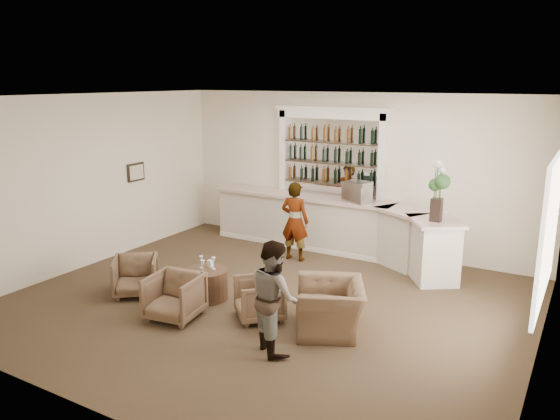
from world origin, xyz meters
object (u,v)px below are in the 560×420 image
object	(u,v)px
armchair_right	(259,299)
flower_vase	(438,187)
guest	(274,296)
armchair_center	(174,297)
armchair_left	(136,276)
sommelier	(295,221)
cocktail_table	(207,284)
bar_counter	(335,226)
espresso_machine	(357,192)
armchair_far	(330,307)

from	to	relation	value
armchair_right	flower_vase	world-z (taller)	flower_vase
guest	armchair_center	world-z (taller)	guest
armchair_left	armchair_right	bearing A→B (deg)	-32.60
sommelier	flower_vase	bearing A→B (deg)	178.72
armchair_center	cocktail_table	bearing A→B (deg)	85.87
armchair_left	armchair_center	distance (m)	1.27
bar_counter	cocktail_table	xyz separation A→B (m)	(-0.80, -3.33, -0.32)
guest	armchair_left	xyz separation A→B (m)	(-3.02, 0.48, -0.44)
armchair_right	espresso_machine	bearing A→B (deg)	133.66
bar_counter	espresso_machine	size ratio (longest dim) A/B	11.87
armchair_center	armchair_right	bearing A→B (deg)	21.70
guest	armchair_left	distance (m)	3.08
armchair_center	flower_vase	size ratio (longest dim) A/B	0.71
bar_counter	armchair_center	distance (m)	4.27
armchair_right	flower_vase	xyz separation A→B (m)	(1.86, 2.84, 1.43)
guest	armchair_right	xyz separation A→B (m)	(-0.70, 0.73, -0.45)
armchair_left	armchair_center	world-z (taller)	armchair_center
guest	armchair_center	bearing A→B (deg)	34.40
armchair_center	espresso_machine	bearing A→B (deg)	65.58
guest	flower_vase	world-z (taller)	flower_vase
flower_vase	armchair_center	bearing A→B (deg)	-130.45
cocktail_table	espresso_machine	distance (m)	3.72
armchair_left	armchair_right	xyz separation A→B (m)	(2.32, 0.24, -0.01)
armchair_center	espresso_machine	size ratio (longest dim) A/B	1.59
guest	armchair_far	distance (m)	1.08
cocktail_table	flower_vase	world-z (taller)	flower_vase
cocktail_table	armchair_far	xyz separation A→B (m)	(2.27, -0.04, 0.10)
bar_counter	flower_vase	xyz separation A→B (m)	(2.24, -0.71, 1.17)
armchair_center	flower_vase	distance (m)	4.79
armchair_left	flower_vase	xyz separation A→B (m)	(4.18, 3.09, 1.42)
armchair_center	armchair_far	bearing A→B (deg)	12.28
guest	armchair_right	distance (m)	1.10
espresso_machine	cocktail_table	bearing A→B (deg)	-97.30
armchair_left	armchair_far	xyz separation A→B (m)	(3.41, 0.43, 0.02)
sommelier	flower_vase	xyz separation A→B (m)	(2.75, 0.12, 0.95)
armchair_left	armchair_far	size ratio (longest dim) A/B	0.66
armchair_center	espresso_machine	xyz separation A→B (m)	(1.20, 4.19, 1.00)
armchair_right	guest	bearing A→B (deg)	-1.11
cocktail_table	armchair_left	bearing A→B (deg)	-157.67
sommelier	armchair_far	world-z (taller)	sommelier
armchair_left	armchair_right	world-z (taller)	armchair_left
bar_counter	armchair_center	xyz separation A→B (m)	(-0.73, -4.20, -0.23)
armchair_right	flower_vase	bearing A→B (deg)	101.93
bar_counter	guest	world-z (taller)	guest
cocktail_table	flower_vase	distance (m)	4.28
cocktail_table	sommelier	size ratio (longest dim) A/B	0.45
armchair_left	bar_counter	bearing A→B (deg)	24.36
sommelier	armchair_right	world-z (taller)	sommelier
armchair_left	armchair_far	world-z (taller)	armchair_far
armchair_far	flower_vase	world-z (taller)	flower_vase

